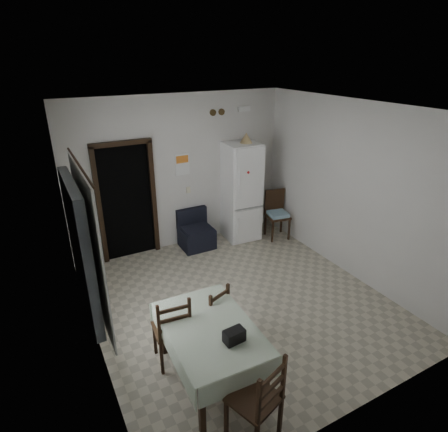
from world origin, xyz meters
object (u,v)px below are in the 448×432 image
dining_chair_near_head (254,397)px  navy_seat (197,230)px  fridge (241,192)px  dining_chair_far_left (172,327)px  corner_chair (278,215)px  dining_table (211,352)px  dining_chair_far_right (210,313)px

dining_chair_near_head → navy_seat: bearing=-125.5°
fridge → dining_chair_near_head: fridge is taller
fridge → dining_chair_far_left: fridge is taller
corner_chair → dining_chair_near_head: (-2.80, -3.50, 0.02)m
navy_seat → dining_chair_near_head: dining_chair_near_head is taller
navy_seat → dining_chair_far_left: size_ratio=0.75×
dining_table → corner_chair: bearing=45.1°
dining_chair_far_left → dining_chair_far_right: 0.57m
fridge → corner_chair: fridge is taller
dining_chair_near_head → dining_chair_far_left: bearing=-94.9°
dining_table → dining_chair_near_head: size_ratio=1.38×
navy_seat → fridge: bearing=0.6°
dining_chair_far_left → dining_chair_far_right: (0.56, 0.08, -0.06)m
corner_chair → dining_chair_near_head: bearing=-118.0°
fridge → dining_chair_far_right: (-1.92, -2.48, -0.55)m
dining_table → dining_chair_near_head: (0.04, -0.86, 0.15)m
corner_chair → dining_table: (-2.84, -2.64, -0.12)m
dining_table → fridge: bearing=56.4°
dining_chair_far_right → dining_chair_far_left: bearing=-13.0°
navy_seat → dining_table: (-1.20, -3.04, -0.00)m
fridge → dining_chair_near_head: 4.47m
navy_seat → dining_chair_near_head: size_ratio=0.72×
fridge → dining_table: size_ratio=1.39×
navy_seat → dining_chair_near_head: 4.06m
fridge → dining_chair_far_right: size_ratio=2.25×
fridge → dining_chair_far_left: (-2.48, -2.56, -0.49)m
dining_chair_far_left → navy_seat: bearing=-114.3°
corner_chair → dining_chair_far_right: corner_chair is taller
corner_chair → dining_chair_far_right: size_ratio=1.12×
navy_seat → dining_chair_far_right: bearing=-109.9°
dining_chair_far_right → corner_chair: bearing=-161.9°
navy_seat → corner_chair: size_ratio=0.75×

